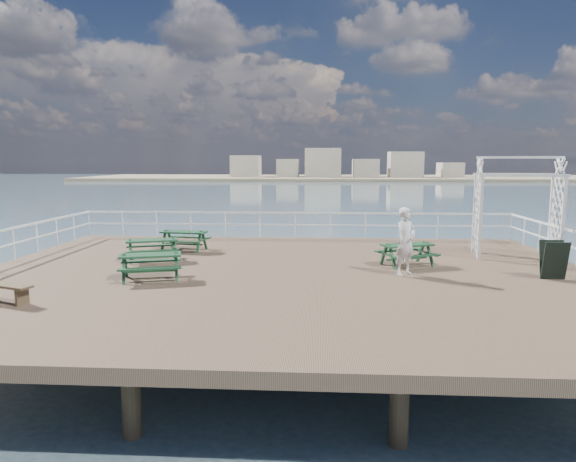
% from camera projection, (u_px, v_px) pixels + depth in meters
% --- Properties ---
extents(ground, '(18.00, 14.00, 0.30)m').
position_uv_depth(ground, '(284.00, 278.00, 14.80)').
color(ground, brown).
rests_on(ground, ground).
extents(sea_backdrop, '(300.00, 300.00, 9.20)m').
position_uv_depth(sea_backdrop, '(360.00, 174.00, 146.69)').
color(sea_backdrop, '#405D6B').
rests_on(sea_backdrop, ground).
extents(railing, '(17.77, 13.76, 1.10)m').
position_uv_depth(railing, '(287.00, 231.00, 17.21)').
color(railing, silver).
rests_on(railing, ground).
extents(picnic_table_a, '(1.96, 1.77, 0.79)m').
position_uv_depth(picnic_table_a, '(152.00, 245.00, 16.55)').
color(picnic_table_a, '#163D1E').
rests_on(picnic_table_a, ground).
extents(picnic_table_b, '(1.80, 1.54, 0.78)m').
position_uv_depth(picnic_table_b, '(184.00, 237.00, 18.48)').
color(picnic_table_b, '#163D1E').
rests_on(picnic_table_b, ground).
extents(picnic_table_c, '(1.94, 1.77, 0.77)m').
position_uv_depth(picnic_table_c, '(407.00, 250.00, 15.76)').
color(picnic_table_c, '#163D1E').
rests_on(picnic_table_c, ground).
extents(picnic_table_d, '(1.92, 1.71, 0.79)m').
position_uv_depth(picnic_table_d, '(151.00, 261.00, 13.92)').
color(picnic_table_d, '#163D1E').
rests_on(picnic_table_d, ground).
extents(flat_bench_near, '(1.55, 0.85, 0.44)m').
position_uv_depth(flat_bench_near, '(4.00, 288.00, 11.66)').
color(flat_bench_near, brown).
rests_on(flat_bench_near, ground).
extents(trellis_arbor, '(2.89, 1.83, 3.36)m').
position_uv_depth(trellis_arbor, '(517.00, 213.00, 17.10)').
color(trellis_arbor, silver).
rests_on(trellis_arbor, ground).
extents(sandwich_board, '(0.66, 0.49, 1.07)m').
position_uv_depth(sandwich_board, '(554.00, 260.00, 13.94)').
color(sandwich_board, black).
rests_on(sandwich_board, ground).
extents(person, '(0.83, 0.78, 1.92)m').
position_uv_depth(person, '(406.00, 242.00, 14.39)').
color(person, silver).
rests_on(person, ground).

